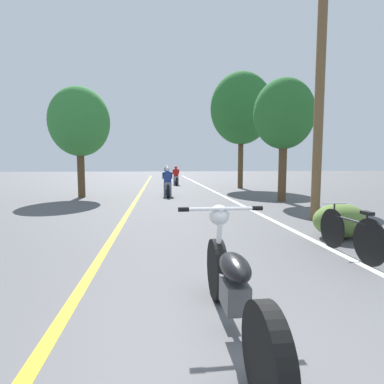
{
  "coord_description": "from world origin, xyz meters",
  "views": [
    {
      "loc": [
        -0.75,
        -1.67,
        1.51
      ],
      "look_at": [
        -0.03,
        4.76,
        0.9
      ],
      "focal_mm": 28.0,
      "sensor_mm": 36.0,
      "label": 1
    }
  ],
  "objects": [
    {
      "name": "motorcycle_foreground",
      "position": [
        -0.11,
        0.82,
        0.44
      ],
      "size": [
        0.89,
        2.22,
        1.07
      ],
      "color": "black",
      "rests_on": "ground"
    },
    {
      "name": "roadside_tree_left",
      "position": [
        -4.24,
        12.36,
        3.36
      ],
      "size": [
        2.67,
        2.4,
        4.93
      ],
      "color": "#513A23",
      "rests_on": "ground"
    },
    {
      "name": "lane_stripe_center",
      "position": [
        -1.7,
        12.76,
        0.0
      ],
      "size": [
        0.14,
        48.0,
        0.01
      ],
      "primitive_type": "cube",
      "color": "yellow",
      "rests_on": "ground"
    },
    {
      "name": "utility_pole",
      "position": [
        3.43,
        5.89,
        3.52
      ],
      "size": [
        1.1,
        0.24,
        6.86
      ],
      "color": "brown",
      "rests_on": "ground"
    },
    {
      "name": "roadside_tree_right_near",
      "position": [
        4.21,
        9.92,
        3.45
      ],
      "size": [
        2.41,
        2.17,
        4.88
      ],
      "color": "#513A23",
      "rests_on": "ground"
    },
    {
      "name": "motorcycle_rider_far",
      "position": [
        0.1,
        30.08,
        0.53
      ],
      "size": [
        0.5,
        2.03,
        1.4
      ],
      "color": "black",
      "rests_on": "ground"
    },
    {
      "name": "motorcycle_rider_lead",
      "position": [
        -0.34,
        12.39,
        0.52
      ],
      "size": [
        0.5,
        2.08,
        1.37
      ],
      "color": "black",
      "rests_on": "ground"
    },
    {
      "name": "motorcycle_rider_mid",
      "position": [
        0.49,
        19.84,
        0.51
      ],
      "size": [
        0.5,
        2.08,
        1.36
      ],
      "color": "black",
      "rests_on": "ground"
    },
    {
      "name": "bicycle_parked",
      "position": [
        2.34,
        2.82,
        0.38
      ],
      "size": [
        0.44,
        1.68,
        0.83
      ],
      "color": "black",
      "rests_on": "ground"
    },
    {
      "name": "roadside_tree_right_far",
      "position": [
        4.31,
        16.52,
        4.87
      ],
      "size": [
        3.78,
        3.41,
        7.07
      ],
      "color": "#513A23",
      "rests_on": "ground"
    },
    {
      "name": "roadside_bush",
      "position": [
        2.94,
        4.0,
        0.35
      ],
      "size": [
        1.1,
        0.88,
        0.7
      ],
      "color": "#5B7A38",
      "rests_on": "ground"
    },
    {
      "name": "lane_stripe_edge",
      "position": [
        2.27,
        12.76,
        0.0
      ],
      "size": [
        0.14,
        48.0,
        0.01
      ],
      "primitive_type": "cube",
      "color": "white",
      "rests_on": "ground"
    }
  ]
}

